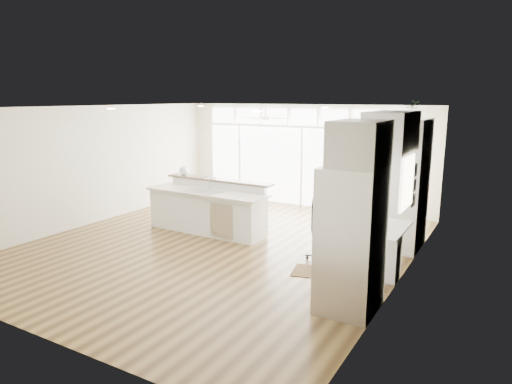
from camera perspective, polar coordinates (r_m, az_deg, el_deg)
The scene contains 24 objects.
floor at distance 9.14m, azimuth -4.62°, elevation -6.74°, with size 7.00×8.00×0.02m, color #463015.
ceiling at distance 8.66m, azimuth -4.93°, elevation 10.50°, with size 7.00×8.00×0.02m, color silver.
wall_back at distance 12.26m, azimuth 5.95°, elevation 4.53°, with size 7.00×0.04×2.70m, color silver.
wall_front at distance 6.04m, azimuth -26.93°, elevation -4.29°, with size 7.00×0.04×2.70m, color silver.
wall_left at distance 11.15m, azimuth -19.76°, elevation 3.17°, with size 0.04×8.00×2.70m, color silver.
wall_right at distance 7.42m, azimuth 18.06°, elevation -0.77°, with size 0.04×8.00×2.70m, color silver.
glass_wall at distance 12.25m, azimuth 5.80°, elevation 3.11°, with size 5.80×0.06×2.08m, color white.
transom_row at distance 12.12m, azimuth 5.94°, elevation 9.33°, with size 5.90×0.06×0.40m, color white.
desk_window at distance 7.68m, azimuth 18.34°, elevation 1.14°, with size 0.04×0.85×0.85m, color white.
ceiling_fan at distance 11.32m, azimuth 1.20°, elevation 9.73°, with size 1.16×1.16×0.32m, color white.
recessed_lights at distance 8.83m, azimuth -4.17°, elevation 10.41°, with size 3.40×3.00×0.02m, color white.
oven_cabinet at distance 9.23m, azimuth 18.40°, elevation 0.96°, with size 0.64×1.20×2.50m, color white.
desk_nook at distance 8.03m, azimuth 15.49°, elevation -6.85°, with size 0.72×1.30×0.76m, color white.
upper_cabinets at distance 7.64m, azimuth 16.59°, elevation 7.26°, with size 0.64×1.30×0.64m, color white.
refrigerator at distance 6.34m, azimuth 11.79°, elevation -5.82°, with size 0.76×0.90×2.00m, color silver.
fridge_cabinet at distance 6.06m, azimuth 12.85°, elevation 5.91°, with size 0.64×0.90×0.60m, color white.
framed_photos at distance 8.30m, azimuth 19.16°, elevation 0.80°, with size 0.06×0.22×0.80m, color black.
kitchen_island at distance 9.93m, azimuth -6.16°, elevation -1.87°, with size 2.79×1.05×1.11m, color white.
rug at distance 7.85m, azimuth 7.63°, elevation -9.87°, with size 0.81×0.58×0.01m, color #3A2512.
office_chair at distance 8.25m, azimuth 8.58°, elevation -4.84°, with size 0.57×0.52×1.09m, color black.
fishbowl at distance 10.69m, azimuth -9.01°, elevation 2.65°, with size 0.21×0.21×0.21m, color silver.
monitor at distance 7.89m, azimuth 15.15°, elevation -2.82°, with size 0.08×0.47×0.39m, color black.
keyboard at distance 7.98m, azimuth 13.90°, elevation -3.97°, with size 0.13×0.35×0.02m, color silver.
potted_plant at distance 9.09m, azimuth 18.96°, elevation 9.50°, with size 0.29×0.32×0.25m, color #325524.
Camera 1 is at (4.95, -7.11, 2.89)m, focal length 32.00 mm.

